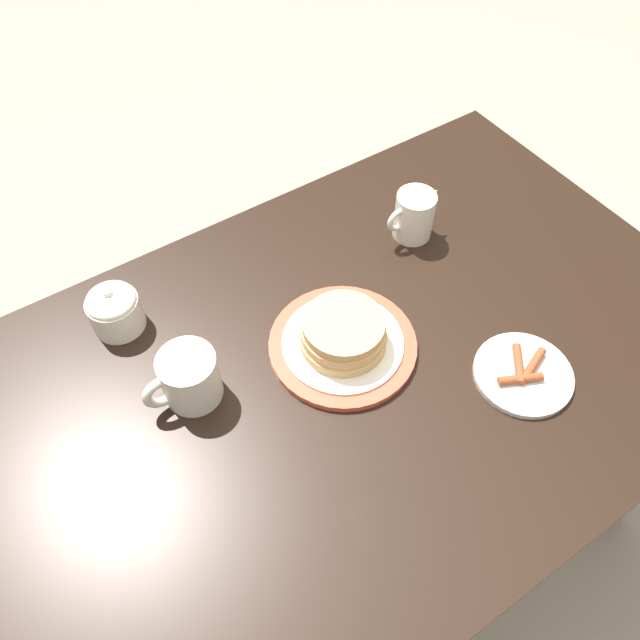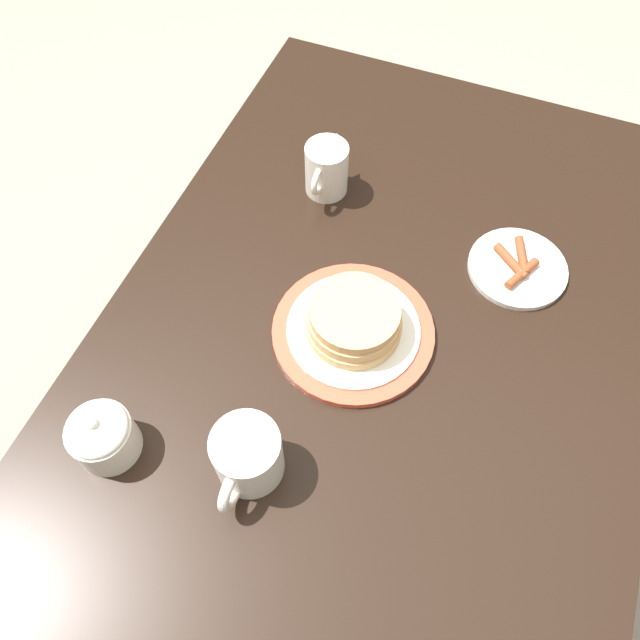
{
  "view_description": "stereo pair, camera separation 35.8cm",
  "coord_description": "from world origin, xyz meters",
  "px_view_note": "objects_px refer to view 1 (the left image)",
  "views": [
    {
      "loc": [
        0.34,
        0.43,
        1.58
      ],
      "look_at": [
        -0.0,
        -0.08,
        0.76
      ],
      "focal_mm": 35.0,
      "sensor_mm": 36.0,
      "label": 1
    },
    {
      "loc": [
        0.44,
        0.09,
        1.55
      ],
      "look_at": [
        -0.0,
        -0.08,
        0.76
      ],
      "focal_mm": 35.0,
      "sensor_mm": 36.0,
      "label": 2
    }
  ],
  "objects_px": {
    "creamer_pitcher": "(414,214)",
    "sugar_bowl": "(114,309)",
    "coffee_mug": "(188,378)",
    "side_plate_bacon": "(523,373)",
    "pancake_plate": "(343,338)"
  },
  "relations": [
    {
      "from": "sugar_bowl",
      "to": "side_plate_bacon",
      "type": "bearing_deg",
      "value": 137.87
    },
    {
      "from": "side_plate_bacon",
      "to": "coffee_mug",
      "type": "distance_m",
      "value": 0.53
    },
    {
      "from": "pancake_plate",
      "to": "creamer_pitcher",
      "type": "bearing_deg",
      "value": -150.85
    },
    {
      "from": "coffee_mug",
      "to": "pancake_plate",
      "type": "bearing_deg",
      "value": 167.15
    },
    {
      "from": "coffee_mug",
      "to": "sugar_bowl",
      "type": "relative_size",
      "value": 1.35
    },
    {
      "from": "creamer_pitcher",
      "to": "side_plate_bacon",
      "type": "bearing_deg",
      "value": 81.73
    },
    {
      "from": "creamer_pitcher",
      "to": "sugar_bowl",
      "type": "bearing_deg",
      "value": -10.46
    },
    {
      "from": "pancake_plate",
      "to": "sugar_bowl",
      "type": "relative_size",
      "value": 2.69
    },
    {
      "from": "pancake_plate",
      "to": "coffee_mug",
      "type": "distance_m",
      "value": 0.25
    },
    {
      "from": "side_plate_bacon",
      "to": "sugar_bowl",
      "type": "bearing_deg",
      "value": -42.13
    },
    {
      "from": "creamer_pitcher",
      "to": "pancake_plate",
      "type": "bearing_deg",
      "value": 29.15
    },
    {
      "from": "side_plate_bacon",
      "to": "coffee_mug",
      "type": "height_order",
      "value": "coffee_mug"
    },
    {
      "from": "pancake_plate",
      "to": "sugar_bowl",
      "type": "height_order",
      "value": "sugar_bowl"
    },
    {
      "from": "coffee_mug",
      "to": "sugar_bowl",
      "type": "height_order",
      "value": "same"
    },
    {
      "from": "coffee_mug",
      "to": "creamer_pitcher",
      "type": "distance_m",
      "value": 0.52
    }
  ]
}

